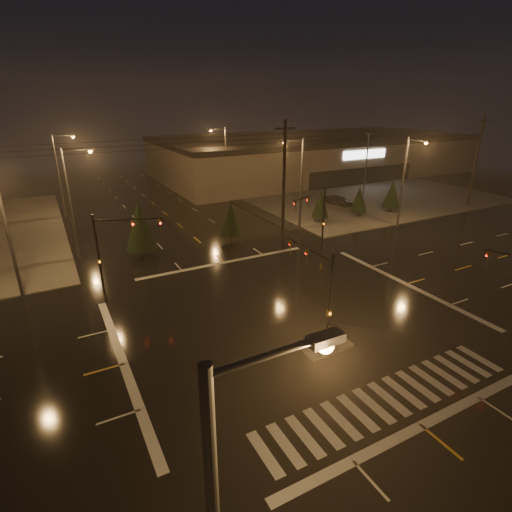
# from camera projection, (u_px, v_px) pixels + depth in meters

# --- Properties ---
(ground) EXTENTS (140.00, 140.00, 0.00)m
(ground) POSITION_uv_depth(u_px,v_px,m) (290.00, 317.00, 27.06)
(ground) COLOR black
(ground) RESTS_ON ground
(sidewalk_ne) EXTENTS (36.00, 36.00, 0.12)m
(sidewalk_ne) POSITION_uv_depth(u_px,v_px,m) (346.00, 190.00, 64.81)
(sidewalk_ne) COLOR #44413C
(sidewalk_ne) RESTS_ON ground
(median_island) EXTENTS (3.00, 1.60, 0.15)m
(median_island) POSITION_uv_depth(u_px,v_px,m) (326.00, 346.00, 23.75)
(median_island) COLOR #44413C
(median_island) RESTS_ON ground
(crosswalk) EXTENTS (15.00, 2.60, 0.01)m
(crosswalk) POSITION_uv_depth(u_px,v_px,m) (389.00, 398.00, 19.67)
(crosswalk) COLOR beige
(crosswalk) RESTS_ON ground
(stop_bar_near) EXTENTS (16.00, 0.50, 0.01)m
(stop_bar_near) POSITION_uv_depth(u_px,v_px,m) (421.00, 426.00, 18.02)
(stop_bar_near) COLOR beige
(stop_bar_near) RESTS_ON ground
(stop_bar_far) EXTENTS (16.00, 0.50, 0.01)m
(stop_bar_far) POSITION_uv_depth(u_px,v_px,m) (224.00, 262.00, 36.09)
(stop_bar_far) COLOR beige
(stop_bar_far) RESTS_ON ground
(parking_lot) EXTENTS (50.00, 24.00, 0.08)m
(parking_lot) POSITION_uv_depth(u_px,v_px,m) (378.00, 189.00, 65.37)
(parking_lot) COLOR black
(parking_lot) RESTS_ON ground
(retail_building) EXTENTS (60.20, 28.30, 7.20)m
(retail_building) POSITION_uv_depth(u_px,v_px,m) (314.00, 153.00, 78.75)
(retail_building) COLOR #766354
(retail_building) RESTS_ON ground
(signal_mast_median) EXTENTS (0.25, 4.59, 6.00)m
(signal_mast_median) POSITION_uv_depth(u_px,v_px,m) (321.00, 284.00, 23.17)
(signal_mast_median) COLOR black
(signal_mast_median) RESTS_ON ground
(signal_mast_ne) EXTENTS (4.84, 1.86, 6.00)m
(signal_mast_ne) POSITION_uv_depth(u_px,v_px,m) (318.00, 211.00, 38.16)
(signal_mast_ne) COLOR black
(signal_mast_ne) RESTS_ON ground
(signal_mast_nw) EXTENTS (4.84, 1.86, 6.00)m
(signal_mast_nw) POSITION_uv_depth(u_px,v_px,m) (111.00, 242.00, 29.84)
(signal_mast_nw) COLOR black
(signal_mast_nw) RESTS_ON ground
(streetlight_1) EXTENTS (2.77, 0.32, 10.00)m
(streetlight_1) POSITION_uv_depth(u_px,v_px,m) (73.00, 197.00, 34.82)
(streetlight_1) COLOR #38383A
(streetlight_1) RESTS_ON ground
(streetlight_2) EXTENTS (2.77, 0.32, 10.00)m
(streetlight_2) POSITION_uv_depth(u_px,v_px,m) (60.00, 170.00, 47.96)
(streetlight_2) COLOR #38383A
(streetlight_2) RESTS_ON ground
(streetlight_3) EXTENTS (2.77, 0.32, 10.00)m
(streetlight_3) POSITION_uv_depth(u_px,v_px,m) (299.00, 179.00, 42.98)
(streetlight_3) COLOR #38383A
(streetlight_3) RESTS_ON ground
(streetlight_4) EXTENTS (2.77, 0.32, 10.00)m
(streetlight_4) POSITION_uv_depth(u_px,v_px,m) (224.00, 157.00, 59.40)
(streetlight_4) COLOR #38383A
(streetlight_4) RESTS_ON ground
(streetlight_5) EXTENTS (0.32, 2.77, 10.00)m
(streetlight_5) POSITION_uv_depth(u_px,v_px,m) (5.00, 225.00, 27.12)
(streetlight_5) COLOR #38383A
(streetlight_5) RESTS_ON ground
(streetlight_6) EXTENTS (0.32, 2.77, 10.00)m
(streetlight_6) POSITION_uv_depth(u_px,v_px,m) (406.00, 177.00, 43.76)
(streetlight_6) COLOR #38383A
(streetlight_6) RESTS_ON ground
(utility_pole_1) EXTENTS (2.20, 0.32, 12.00)m
(utility_pole_1) POSITION_uv_depth(u_px,v_px,m) (284.00, 181.00, 39.82)
(utility_pole_1) COLOR black
(utility_pole_1) RESTS_ON ground
(utility_pole_2) EXTENTS (2.20, 0.32, 12.00)m
(utility_pole_2) POSITION_uv_depth(u_px,v_px,m) (476.00, 161.00, 52.95)
(utility_pole_2) COLOR black
(utility_pole_2) RESTS_ON ground
(conifer_0) EXTENTS (2.00, 2.00, 3.83)m
(conifer_0) POSITION_uv_depth(u_px,v_px,m) (321.00, 204.00, 47.20)
(conifer_0) COLOR black
(conifer_0) RESTS_ON ground
(conifer_1) EXTENTS (2.03, 2.03, 3.87)m
(conifer_1) POSITION_uv_depth(u_px,v_px,m) (359.00, 199.00, 49.28)
(conifer_1) COLOR black
(conifer_1) RESTS_ON ground
(conifer_2) EXTENTS (2.24, 2.24, 4.20)m
(conifer_2) POSITION_uv_depth(u_px,v_px,m) (392.00, 194.00, 51.28)
(conifer_2) COLOR black
(conifer_2) RESTS_ON ground
(conifer_3) EXTENTS (2.88, 2.88, 5.20)m
(conifer_3) POSITION_uv_depth(u_px,v_px,m) (140.00, 226.00, 36.60)
(conifer_3) COLOR black
(conifer_3) RESTS_ON ground
(conifer_4) EXTENTS (2.27, 2.27, 4.25)m
(conifer_4) POSITION_uv_depth(u_px,v_px,m) (231.00, 218.00, 40.61)
(conifer_4) COLOR black
(conifer_4) RESTS_ON ground
(car_parked) EXTENTS (2.45, 4.30, 1.38)m
(car_parked) POSITION_uv_depth(u_px,v_px,m) (339.00, 200.00, 55.44)
(car_parked) COLOR black
(car_parked) RESTS_ON ground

